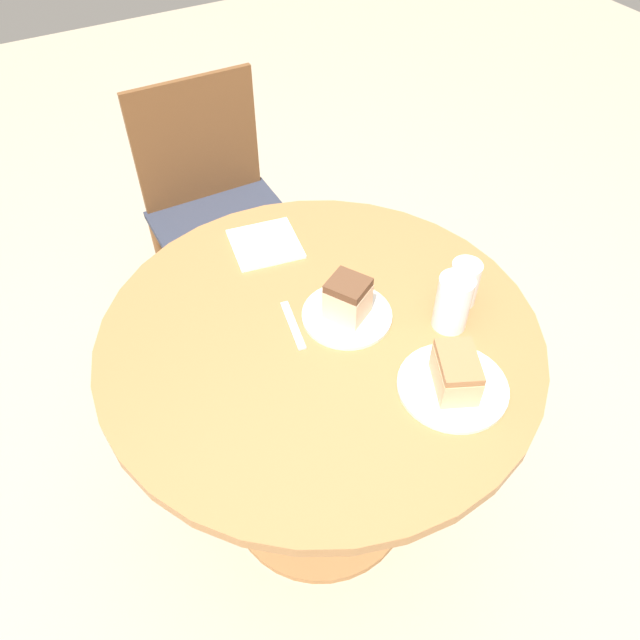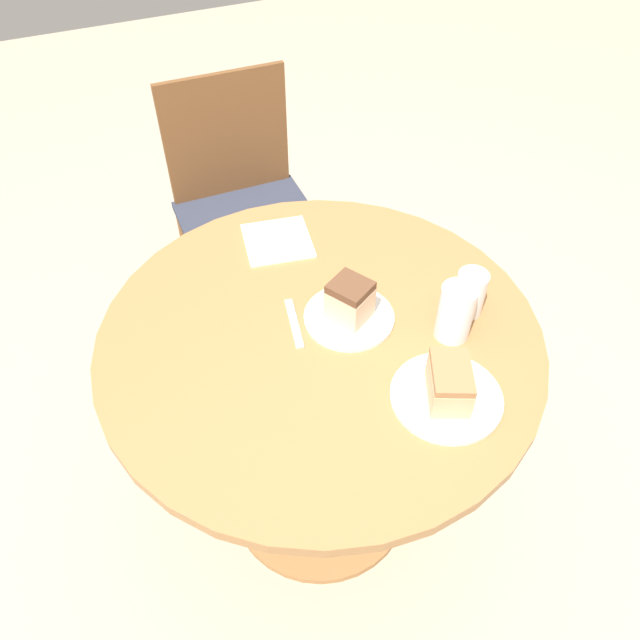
# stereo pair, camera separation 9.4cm
# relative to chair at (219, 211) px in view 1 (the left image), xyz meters

# --- Properties ---
(ground_plane) EXTENTS (8.00, 8.00, 0.00)m
(ground_plane) POSITION_rel_chair_xyz_m (-0.10, -0.91, -0.47)
(ground_plane) COLOR tan
(table) EXTENTS (1.00, 1.00, 0.76)m
(table) POSITION_rel_chair_xyz_m (-0.10, -0.91, 0.09)
(table) COLOR #9E6B3D
(table) RESTS_ON ground_plane
(chair) EXTENTS (0.47, 0.47, 0.89)m
(chair) POSITION_rel_chair_xyz_m (0.00, 0.00, 0.00)
(chair) COLOR brown
(chair) RESTS_ON ground_plane
(plate_near) EXTENTS (0.21, 0.21, 0.01)m
(plate_near) POSITION_rel_chair_xyz_m (-0.02, -0.89, 0.30)
(plate_near) COLOR silver
(plate_near) RESTS_ON table
(plate_far) EXTENTS (0.23, 0.23, 0.01)m
(plate_far) POSITION_rel_chair_xyz_m (0.06, -1.17, 0.30)
(plate_far) COLOR silver
(plate_far) RESTS_ON table
(cake_slice_near) EXTENTS (0.11, 0.11, 0.10)m
(cake_slice_near) POSITION_rel_chair_xyz_m (-0.02, -0.89, 0.35)
(cake_slice_near) COLOR beige
(cake_slice_near) RESTS_ON plate_near
(cake_slice_far) EXTENTS (0.12, 0.14, 0.08)m
(cake_slice_far) POSITION_rel_chair_xyz_m (0.06, -1.17, 0.34)
(cake_slice_far) COLOR tan
(cake_slice_far) RESTS_ON plate_far
(glass_lemonade) EXTENTS (0.07, 0.07, 0.11)m
(glass_lemonade) POSITION_rel_chair_xyz_m (0.24, -0.98, 0.34)
(glass_lemonade) COLOR beige
(glass_lemonade) RESTS_ON table
(glass_water) EXTENTS (0.08, 0.08, 0.14)m
(glass_water) POSITION_rel_chair_xyz_m (0.17, -1.02, 0.35)
(glass_water) COLOR silver
(glass_water) RESTS_ON table
(napkin_stack) EXTENTS (0.19, 0.19, 0.01)m
(napkin_stack) POSITION_rel_chair_xyz_m (-0.08, -0.57, 0.30)
(napkin_stack) COLOR white
(napkin_stack) RESTS_ON table
(fork) EXTENTS (0.05, 0.15, 0.00)m
(fork) POSITION_rel_chair_xyz_m (-0.14, -0.86, 0.29)
(fork) COLOR silver
(fork) RESTS_ON table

